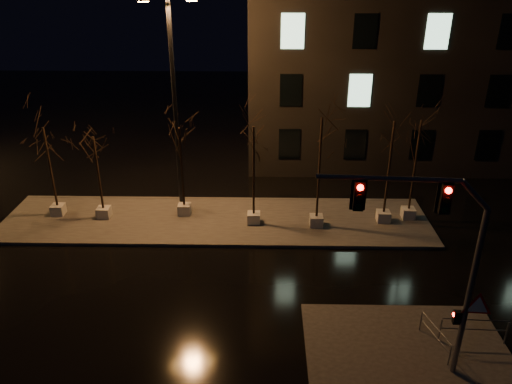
{
  "coord_description": "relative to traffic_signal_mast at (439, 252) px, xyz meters",
  "views": [
    {
      "loc": [
        2.54,
        -16.86,
        12.32
      ],
      "look_at": [
        2.13,
        3.67,
        2.8
      ],
      "focal_mm": 35.0,
      "sensor_mm": 36.0,
      "label": 1
    }
  ],
  "objects": [
    {
      "name": "tree_3",
      "position": [
        -5.64,
        10.0,
        -0.49
      ],
      "size": [
        1.8,
        1.8,
        5.26
      ],
      "color": "beige",
      "rests_on": "median"
    },
    {
      "name": "ground",
      "position": [
        -7.62,
        4.34,
        -4.63
      ],
      "size": [
        90.0,
        90.0,
        0.0
      ],
      "primitive_type": "plane",
      "color": "black",
      "rests_on": "ground"
    },
    {
      "name": "traffic_signal_mast",
      "position": [
        0.0,
        0.0,
        0.0
      ],
      "size": [
        5.58,
        0.48,
        6.83
      ],
      "rotation": [
        0.0,
        0.0,
        -0.06
      ],
      "color": "slate",
      "rests_on": "sidewalk_corner"
    },
    {
      "name": "building",
      "position": [
        6.38,
        22.34,
        2.87
      ],
      "size": [
        25.0,
        12.0,
        15.0
      ],
      "primitive_type": "cube",
      "color": "black",
      "rests_on": "ground"
    },
    {
      "name": "tree_4",
      "position": [
        -2.48,
        9.76,
        -0.07
      ],
      "size": [
        1.8,
        1.8,
        5.82
      ],
      "color": "beige",
      "rests_on": "median"
    },
    {
      "name": "guard_rail_a",
      "position": [
        2.22,
        1.32,
        -3.84
      ],
      "size": [
        2.3,
        0.15,
        0.99
      ],
      "rotation": [
        0.0,
        0.0,
        -0.05
      ],
      "color": "slate",
      "rests_on": "sidewalk_corner"
    },
    {
      "name": "tree_0",
      "position": [
        -15.99,
        10.72,
        -0.76
      ],
      "size": [
        1.8,
        1.8,
        4.91
      ],
      "color": "beige",
      "rests_on": "median"
    },
    {
      "name": "guard_rail_b",
      "position": [
        0.81,
        1.06,
        -3.93
      ],
      "size": [
        0.51,
        1.76,
        0.86
      ],
      "rotation": [
        0.0,
        0.0,
        1.84
      ],
      "color": "slate",
      "rests_on": "sidewalk_corner"
    },
    {
      "name": "streetlight_main",
      "position": [
        -9.53,
        11.33,
        1.75
      ],
      "size": [
        2.68,
        0.91,
        10.8
      ],
      "rotation": [
        0.0,
        0.0,
        0.23
      ],
      "color": "black",
      "rests_on": "median"
    },
    {
      "name": "median",
      "position": [
        -7.62,
        10.34,
        -4.56
      ],
      "size": [
        22.0,
        5.0,
        0.15
      ],
      "primitive_type": "cube",
      "color": "#403D39",
      "rests_on": "ground"
    },
    {
      "name": "tree_5",
      "position": [
        1.01,
        10.31,
        -0.33
      ],
      "size": [
        1.8,
        1.8,
        5.48
      ],
      "color": "beige",
      "rests_on": "median"
    },
    {
      "name": "sidewalk_corner",
      "position": [
        -0.12,
        0.84,
        -4.56
      ],
      "size": [
        7.0,
        5.0,
        0.15
      ],
      "primitive_type": "cube",
      "color": "#403D39",
      "rests_on": "ground"
    },
    {
      "name": "tree_2",
      "position": [
        -9.33,
        10.92,
        -0.79
      ],
      "size": [
        1.8,
        1.8,
        4.87
      ],
      "color": "beige",
      "rests_on": "median"
    },
    {
      "name": "tree_6",
      "position": [
        2.38,
        10.7,
        -0.37
      ],
      "size": [
        1.8,
        1.8,
        5.42
      ],
      "color": "beige",
      "rests_on": "median"
    },
    {
      "name": "tree_1",
      "position": [
        -13.48,
        10.46,
        -1.04
      ],
      "size": [
        1.8,
        1.8,
        4.53
      ],
      "color": "beige",
      "rests_on": "median"
    }
  ]
}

